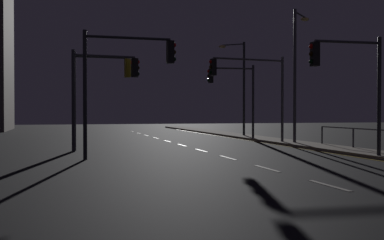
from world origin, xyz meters
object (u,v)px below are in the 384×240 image
object	(u,v)px
traffic_light_near_right	(348,72)
street_lamp_across_street	(297,63)
traffic_light_far_left	(104,81)
traffic_light_far_center	(233,87)
traffic_light_mid_left	(126,69)
street_lamp_median	(240,79)
traffic_light_near_left	(100,82)
traffic_light_mid_right	(250,80)

from	to	relation	value
traffic_light_near_right	street_lamp_across_street	world-z (taller)	street_lamp_across_street
street_lamp_across_street	traffic_light_far_left	bearing A→B (deg)	-169.70
traffic_light_far_left	street_lamp_across_street	size ratio (longest dim) A/B	0.63
traffic_light_far_center	traffic_light_mid_left	distance (m)	14.06
traffic_light_far_left	street_lamp_median	bearing A→B (deg)	44.33
traffic_light_near_right	street_lamp_across_street	xyz separation A→B (m)	(2.34, 9.05, 1.29)
street_lamp_median	traffic_light_far_left	bearing A→B (deg)	-135.67
traffic_light_near_left	traffic_light_mid_left	size ratio (longest dim) A/B	0.95
traffic_light_far_center	traffic_light_far_left	bearing A→B (deg)	-143.24
traffic_light_mid_right	traffic_light_near_left	xyz separation A→B (m)	(-8.81, -1.81, -0.35)
traffic_light_far_left	street_lamp_across_street	distance (m)	11.74
traffic_light_far_center	traffic_light_near_left	bearing A→B (deg)	-146.27
traffic_light_near_left	traffic_light_mid_left	distance (m)	4.91
traffic_light_near_right	street_lamp_median	distance (m)	18.08
traffic_light_near_left	street_lamp_median	bearing A→B (deg)	42.29
traffic_light_far_center	street_lamp_median	bearing A→B (deg)	63.68
traffic_light_mid_left	street_lamp_across_street	bearing A→B (deg)	29.94
traffic_light_mid_right	traffic_light_mid_left	bearing A→B (deg)	-140.70
traffic_light_mid_right	traffic_light_near_right	bearing A→B (deg)	-87.35
traffic_light_near_left	traffic_light_far_center	bearing A→B (deg)	33.73
street_lamp_median	street_lamp_across_street	world-z (taller)	street_lamp_across_street
traffic_light_far_center	street_lamp_across_street	xyz separation A→B (m)	(2.27, -4.79, 1.21)
traffic_light_mid_right	traffic_light_far_left	world-z (taller)	traffic_light_mid_right
traffic_light_mid_right	traffic_light_far_center	xyz separation A→B (m)	(0.50, 4.41, -0.17)
traffic_light_far_center	traffic_light_near_right	size ratio (longest dim) A/B	1.02
traffic_light_mid_right	traffic_light_far_left	distance (m)	9.04
traffic_light_far_left	traffic_light_near_right	distance (m)	11.49
traffic_light_far_center	traffic_light_near_right	xyz separation A→B (m)	(-0.07, -13.84, -0.08)
street_lamp_across_street	street_lamp_median	bearing A→B (deg)	91.61
traffic_light_mid_left	traffic_light_far_center	bearing A→B (deg)	52.01
traffic_light_far_left	traffic_light_far_center	bearing A→B (deg)	36.76
traffic_light_near_left	traffic_light_far_left	xyz separation A→B (m)	(0.11, -0.66, 0.01)
traffic_light_mid_right	traffic_light_near_left	world-z (taller)	traffic_light_mid_right
traffic_light_mid_right	traffic_light_near_right	xyz separation A→B (m)	(0.44, -9.43, -0.25)
street_lamp_median	traffic_light_near_right	bearing A→B (deg)	-96.65
traffic_light_mid_right	traffic_light_near_left	size ratio (longest dim) A/B	1.03
traffic_light_near_right	traffic_light_far_left	bearing A→B (deg)	142.66
traffic_light_mid_right	traffic_light_far_left	size ratio (longest dim) A/B	1.04
traffic_light_near_right	traffic_light_mid_left	bearing A→B (deg)	162.17
traffic_light_near_right	traffic_light_near_left	bearing A→B (deg)	140.48
traffic_light_far_left	traffic_light_mid_left	size ratio (longest dim) A/B	0.94
traffic_light_near_left	traffic_light_far_left	bearing A→B (deg)	-80.50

